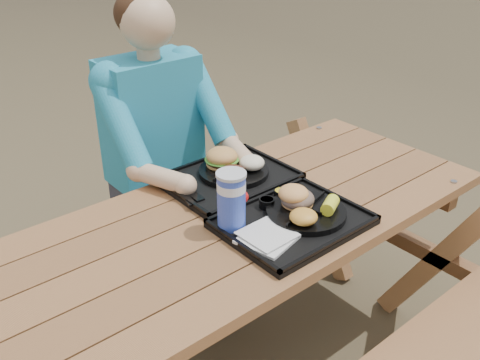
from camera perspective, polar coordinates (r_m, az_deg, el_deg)
picnic_table at (r=2.00m, az=0.00°, el=-12.86°), size 1.80×1.49×0.75m
tray_near at (r=1.72m, az=5.64°, el=-4.56°), size 0.45×0.35×0.02m
tray_far at (r=1.97m, az=-1.16°, el=0.06°), size 0.45×0.35×0.02m
plate_near at (r=1.74m, az=7.06°, el=-3.43°), size 0.26×0.26×0.02m
plate_far at (r=1.98m, az=-0.67°, el=0.94°), size 0.26×0.26×0.02m
napkin_stack at (r=1.61m, az=2.90°, el=-6.19°), size 0.18×0.18×0.02m
soda_cup at (r=1.64m, az=-0.92°, el=-2.31°), size 0.09×0.09×0.18m
condiment_bbq at (r=1.77m, az=2.87°, el=-2.46°), size 0.05×0.05×0.03m
condiment_mustard at (r=1.83m, az=4.36°, el=-1.48°), size 0.05×0.05×0.03m
sandwich at (r=1.74m, az=6.21°, el=-1.09°), size 0.10×0.10×0.11m
mac_cheese at (r=1.66m, az=6.79°, el=-3.90°), size 0.09×0.09×0.04m
corn_cob at (r=1.73m, az=9.59°, el=-2.66°), size 0.10×0.10×0.04m
cutlery_far at (r=1.88m, az=-5.59°, el=-1.08°), size 0.05×0.18×0.01m
burger at (r=1.98m, az=-1.95°, el=2.95°), size 0.12×0.12×0.11m
baked_beans at (r=1.91m, az=-0.80°, el=0.84°), size 0.10×0.10×0.04m
potato_salad at (r=1.97m, az=1.28°, el=1.86°), size 0.09×0.09×0.05m
diner at (r=2.32m, az=-8.73°, el=0.96°), size 0.48×0.84×1.28m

